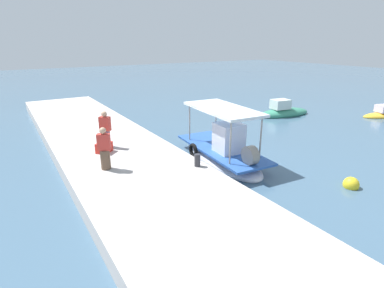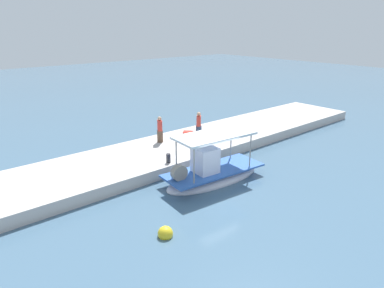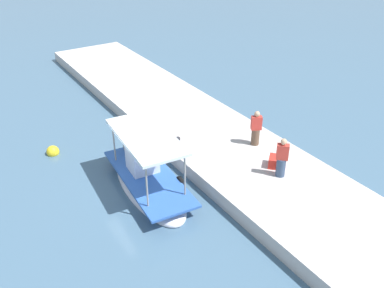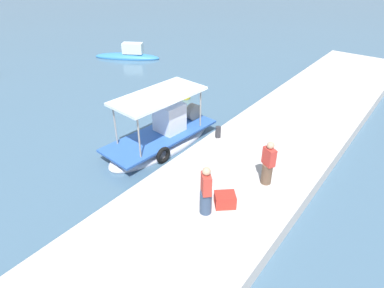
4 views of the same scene
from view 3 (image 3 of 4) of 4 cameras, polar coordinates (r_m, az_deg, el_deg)
name	(u,v)px [view 3 (image 3 of 4)]	position (r m, az deg, el deg)	size (l,w,h in m)	color
ground_plane	(139,184)	(18.16, -7.22, -5.37)	(120.00, 120.00, 0.00)	#44637C
dock_quay	(224,148)	(19.97, 4.41, -0.57)	(36.00, 5.09, 0.65)	beige
main_fishing_boat	(148,178)	(17.67, -6.01, -4.64)	(5.84, 2.50, 2.89)	silver
fisherman_near_bollard	(256,130)	(19.45, 8.63, 1.94)	(0.50, 0.54, 1.68)	brown
fisherman_by_crate	(282,159)	(17.35, 12.03, -2.03)	(0.54, 0.54, 1.72)	#354763
mooring_bollard	(178,143)	(19.22, -1.95, 0.19)	(0.24, 0.24, 0.51)	#2D2D33
cargo_crate	(275,162)	(18.22, 11.18, -2.34)	(0.66, 0.53, 0.44)	red
marker_buoy	(53,152)	(21.09, -18.29, -0.99)	(0.60, 0.60, 0.60)	yellow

